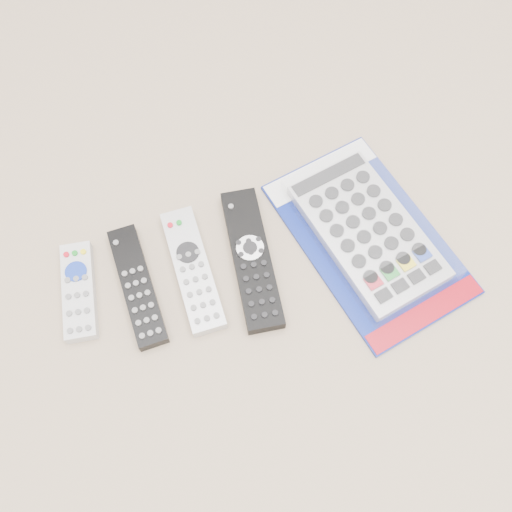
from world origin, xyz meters
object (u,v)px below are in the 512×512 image
object	(u,v)px
remote_small_grey	(79,291)
remote_silver_dvd	(193,270)
remote_slim_black	(138,286)
jumbo_remote_packaged	(368,231)
remote_large_black	(252,259)

from	to	relation	value
remote_small_grey	remote_silver_dvd	size ratio (longest dim) A/B	0.77
remote_slim_black	remote_small_grey	bearing A→B (deg)	165.72
remote_small_grey	jumbo_remote_packaged	size ratio (longest dim) A/B	0.44
remote_silver_dvd	remote_large_black	distance (m)	0.09
remote_small_grey	remote_large_black	size ratio (longest dim) A/B	0.66
remote_slim_black	jumbo_remote_packaged	bearing A→B (deg)	-5.36
remote_slim_black	jumbo_remote_packaged	size ratio (longest dim) A/B	0.55
remote_silver_dvd	remote_large_black	size ratio (longest dim) A/B	0.87
remote_small_grey	remote_slim_black	bearing A→B (deg)	-5.18
remote_small_grey	remote_large_black	xyz separation A→B (m)	(0.27, -0.04, 0.00)
remote_small_grey	remote_large_black	bearing A→B (deg)	1.08
remote_silver_dvd	remote_small_grey	bearing A→B (deg)	174.16
remote_small_grey	remote_large_black	distance (m)	0.27
remote_large_black	remote_slim_black	bearing A→B (deg)	-176.76
remote_silver_dvd	remote_slim_black	bearing A→B (deg)	-179.40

